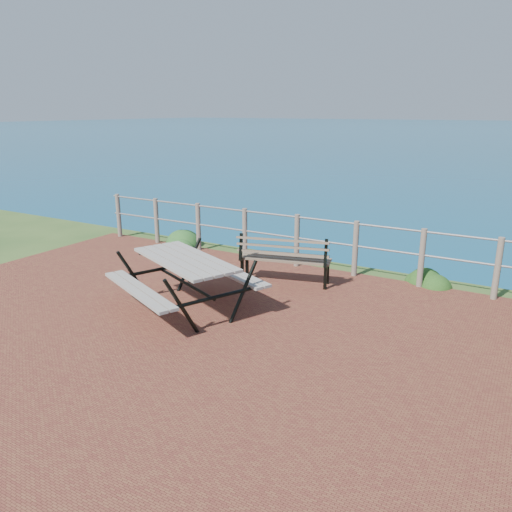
{
  "coord_description": "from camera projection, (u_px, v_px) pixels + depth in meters",
  "views": [
    {
      "loc": [
        3.91,
        -4.91,
        2.89
      ],
      "look_at": [
        0.25,
        1.39,
        0.75
      ],
      "focal_mm": 35.0,
      "sensor_mm": 36.0,
      "label": 1
    }
  ],
  "objects": [
    {
      "name": "park_bench",
      "position": [
        285.0,
        251.0,
        8.46
      ],
      "size": [
        1.6,
        0.77,
        0.88
      ],
      "rotation": [
        0.0,
        0.0,
        0.25
      ],
      "color": "brown",
      "rests_on": "ground"
    },
    {
      "name": "picnic_table",
      "position": [
        186.0,
        278.0,
        7.33
      ],
      "size": [
        2.05,
        1.53,
        0.8
      ],
      "rotation": [
        0.0,
        0.0,
        -0.42
      ],
      "color": "gray",
      "rests_on": "ground"
    },
    {
      "name": "shrub_lip_east",
      "position": [
        427.0,
        282.0,
        8.7
      ],
      "size": [
        0.77,
        0.77,
        0.51
      ],
      "primitive_type": "ellipsoid",
      "color": "#1B4314",
      "rests_on": "ground"
    },
    {
      "name": "ground",
      "position": [
        189.0,
        331.0,
        6.77
      ],
      "size": [
        10.0,
        7.0,
        0.12
      ],
      "primitive_type": "cube",
      "color": "brown",
      "rests_on": "ground"
    },
    {
      "name": "shrub_lip_west",
      "position": [
        186.0,
        244.0,
        11.12
      ],
      "size": [
        0.87,
        0.87,
        0.65
      ],
      "primitive_type": "ellipsoid",
      "color": "#205621",
      "rests_on": "ground"
    },
    {
      "name": "safety_railing",
      "position": [
        297.0,
        238.0,
        9.39
      ],
      "size": [
        9.4,
        0.1,
        1.0
      ],
      "color": "#6B5B4C",
      "rests_on": "ground"
    }
  ]
}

